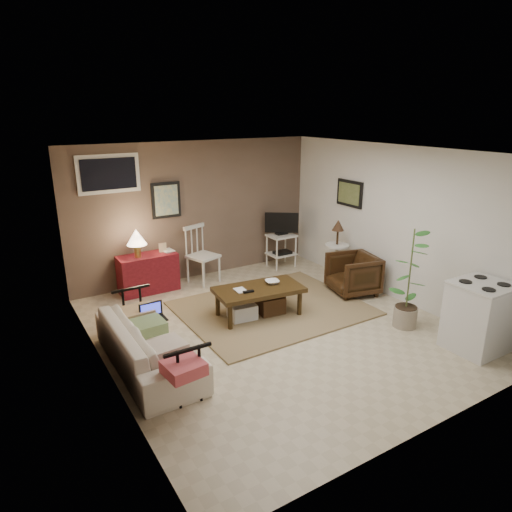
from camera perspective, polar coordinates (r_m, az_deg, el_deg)
floor at (r=6.41m, az=2.36°, el=-9.04°), size 5.00×5.00×0.00m
art_back at (r=7.81m, az=-11.17°, el=6.87°), size 0.50×0.03×0.60m
art_right at (r=8.05m, az=11.62°, el=7.67°), size 0.03×0.60×0.45m
window at (r=7.47m, az=-17.95°, el=9.74°), size 0.96×0.03×0.60m
rug at (r=6.99m, az=2.03°, el=-6.53°), size 2.68×2.14×0.03m
coffee_table at (r=6.64m, az=0.27°, el=-5.47°), size 1.33×0.79×0.48m
sofa at (r=5.53m, az=-13.43°, el=-9.81°), size 0.56×1.93×0.75m
sofa_pillows at (r=5.32m, az=-12.24°, el=-9.87°), size 0.37×1.83×0.13m
sofa_end_rails at (r=5.59m, az=-12.29°, el=-10.05°), size 0.52×1.93×0.65m
laptop at (r=5.82m, az=-12.83°, el=-7.11°), size 0.30×0.22×0.20m
red_console at (r=7.72m, az=-13.46°, el=-1.69°), size 0.95×0.42×1.10m
spindle_chair at (r=7.95m, az=-6.73°, el=-0.04°), size 0.57×0.57×1.00m
tv_stand at (r=8.67m, az=3.22°, el=2.20°), size 0.53×0.41×1.05m
side_table at (r=8.01m, az=10.10°, el=1.55°), size 0.41×0.41×1.10m
armchair at (r=7.60m, az=12.05°, el=-2.02°), size 0.80×0.83×0.72m
potted_plant at (r=6.51m, az=18.66°, el=-2.28°), size 0.36×0.36×1.43m
stove at (r=6.36m, az=26.11°, el=-6.79°), size 0.68×0.64×0.89m
bowl at (r=6.70m, az=2.05°, el=-2.63°), size 0.21×0.10×0.20m
book_table at (r=6.41m, az=-2.57°, el=-3.64°), size 0.15×0.03×0.20m
book_console at (r=7.70m, az=-11.60°, el=1.31°), size 0.18×0.04×0.24m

